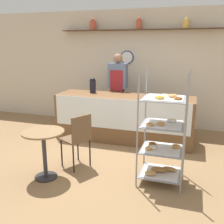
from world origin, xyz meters
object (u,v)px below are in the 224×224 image
object	(u,v)px
pastry_rack	(162,138)
donut_tray_counter	(162,95)
person_worker	(118,89)
coffee_carafe	(93,86)
cafe_table	(44,144)
cafe_chair	(78,136)

from	to	relation	value
pastry_rack	donut_tray_counter	world-z (taller)	pastry_rack
person_worker	donut_tray_counter	bearing A→B (deg)	-21.75
coffee_carafe	person_worker	bearing A→B (deg)	45.46
coffee_carafe	pastry_rack	bearing A→B (deg)	-43.63
pastry_rack	cafe_table	xyz separation A→B (m)	(-1.63, -0.42, -0.12)
person_worker	cafe_chair	world-z (taller)	person_worker
person_worker	cafe_chair	size ratio (longest dim) A/B	1.97
person_worker	coffee_carafe	distance (m)	0.62
pastry_rack	person_worker	bearing A→B (deg)	121.67
cafe_table	cafe_chair	xyz separation A→B (m)	(0.34, 0.45, 0.00)
cafe_chair	coffee_carafe	xyz separation A→B (m)	(-0.38, 1.57, 0.54)
person_worker	cafe_table	distance (m)	2.51
pastry_rack	donut_tray_counter	distance (m)	1.66
cafe_table	coffee_carafe	xyz separation A→B (m)	(-0.04, 2.02, 0.54)
donut_tray_counter	coffee_carafe	bearing A→B (deg)	-179.00
person_worker	cafe_chair	xyz separation A→B (m)	(-0.04, -2.00, -0.41)
cafe_table	coffee_carafe	distance (m)	2.09
person_worker	donut_tray_counter	distance (m)	1.09
donut_tray_counter	cafe_chair	bearing A→B (deg)	-123.59
cafe_chair	coffee_carafe	world-z (taller)	coffee_carafe
pastry_rack	cafe_table	bearing A→B (deg)	-165.49
person_worker	coffee_carafe	bearing A→B (deg)	-134.54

